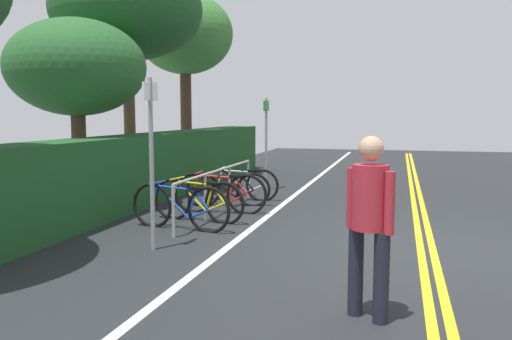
% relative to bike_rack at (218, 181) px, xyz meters
% --- Properties ---
extents(ground_plane, '(39.74, 13.27, 0.05)m').
position_rel_bike_rack_xyz_m(ground_plane, '(-1.72, -3.63, -0.62)').
color(ground_plane, '#232628').
extents(centre_line_yellow_inner, '(35.76, 0.10, 0.00)m').
position_rel_bike_rack_xyz_m(centre_line_yellow_inner, '(-1.72, -3.71, -0.60)').
color(centre_line_yellow_inner, gold).
rests_on(centre_line_yellow_inner, ground_plane).
extents(centre_line_yellow_outer, '(35.76, 0.10, 0.00)m').
position_rel_bike_rack_xyz_m(centre_line_yellow_outer, '(-1.72, -3.55, -0.60)').
color(centre_line_yellow_outer, gold).
rests_on(centre_line_yellow_outer, ground_plane).
extents(bike_lane_stripe_white, '(35.76, 0.12, 0.00)m').
position_rel_bike_rack_xyz_m(bike_lane_stripe_white, '(-1.72, -0.97, -0.60)').
color(bike_lane_stripe_white, white).
rests_on(bike_lane_stripe_white, ground_plane).
extents(bike_rack, '(4.13, 0.05, 0.82)m').
position_rel_bike_rack_xyz_m(bike_rack, '(0.00, 0.00, 0.00)').
color(bike_rack, '#9EA0A5').
rests_on(bike_rack, ground_plane).
extents(bicycle_0, '(0.46, 1.80, 0.77)m').
position_rel_bike_rack_xyz_m(bicycle_0, '(-1.50, 0.13, -0.23)').
color(bicycle_0, black).
rests_on(bicycle_0, ground_plane).
extents(bicycle_1, '(0.46, 1.76, 0.77)m').
position_rel_bike_rack_xyz_m(bicycle_1, '(-0.82, 0.08, -0.24)').
color(bicycle_1, black).
rests_on(bicycle_1, ground_plane).
extents(bicycle_2, '(0.46, 1.79, 0.79)m').
position_rel_bike_rack_xyz_m(bicycle_2, '(0.01, -0.03, -0.23)').
color(bicycle_2, black).
rests_on(bicycle_2, ground_plane).
extents(bicycle_3, '(0.59, 1.65, 0.72)m').
position_rel_bike_rack_xyz_m(bicycle_3, '(0.76, 0.05, -0.26)').
color(bicycle_3, black).
rests_on(bicycle_3, ground_plane).
extents(bicycle_4, '(0.46, 1.67, 0.73)m').
position_rel_bike_rack_xyz_m(bicycle_4, '(1.51, 0.03, -0.26)').
color(bicycle_4, black).
rests_on(bicycle_4, ground_plane).
extents(pedestrian, '(0.32, 0.43, 1.66)m').
position_rel_bike_rack_xyz_m(pedestrian, '(-4.52, -3.00, 0.35)').
color(pedestrian, '#1E1E2D').
rests_on(pedestrian, ground_plane).
extents(sign_post_near, '(0.36, 0.06, 2.32)m').
position_rel_bike_rack_xyz_m(sign_post_near, '(-2.78, -0.03, 0.80)').
color(sign_post_near, gray).
rests_on(sign_post_near, ground_plane).
extents(sign_post_far, '(0.36, 0.06, 2.21)m').
position_rel_bike_rack_xyz_m(sign_post_far, '(3.16, -0.13, 0.73)').
color(sign_post_far, gray).
rests_on(sign_post_far, ground_plane).
extents(hedge_backdrop, '(13.08, 0.89, 1.42)m').
position_rel_bike_rack_xyz_m(hedge_backdrop, '(1.50, 1.90, 0.11)').
color(hedge_backdrop, '#1C4C21').
rests_on(hedge_backdrop, ground_plane).
extents(tree_mid, '(2.62, 2.62, 3.64)m').
position_rel_bike_rack_xyz_m(tree_mid, '(-0.27, 2.73, 2.10)').
color(tree_mid, '#473323').
rests_on(tree_mid, ground_plane).
extents(tree_far_right, '(3.44, 3.44, 5.33)m').
position_rel_bike_rack_xyz_m(tree_far_right, '(1.93, 2.83, 3.57)').
color(tree_far_right, brown).
rests_on(tree_far_right, ground_plane).
extents(tree_extra, '(2.76, 2.76, 5.27)m').
position_rel_bike_rack_xyz_m(tree_extra, '(5.26, 2.80, 3.47)').
color(tree_extra, '#473323').
rests_on(tree_extra, ground_plane).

